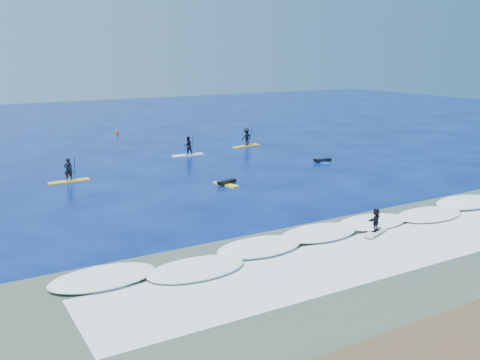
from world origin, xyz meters
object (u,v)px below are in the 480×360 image
sup_paddler_center (188,147)px  marker_buoy (117,133)px  prone_paddler_far (322,161)px  sup_paddler_left (69,173)px  wave_surfer (376,222)px  sup_paddler_right (246,138)px  prone_paddler_near (226,183)px

sup_paddler_center → marker_buoy: (-2.12, 15.66, -0.48)m
prone_paddler_far → marker_buoy: marker_buoy is taller
prone_paddler_far → marker_buoy: bearing=33.7°
sup_paddler_left → wave_surfer: sup_paddler_left is taller
sup_paddler_right → prone_paddler_near: bearing=-136.4°
prone_paddler_near → wave_surfer: bearing=172.0°
wave_surfer → prone_paddler_near: bearing=74.8°
sup_paddler_center → marker_buoy: size_ratio=4.06×
sup_paddler_right → wave_surfer: bearing=-117.0°
prone_paddler_far → wave_surfer: bearing=159.1°
sup_paddler_right → marker_buoy: sup_paddler_right is taller
prone_paddler_far → marker_buoy: (-11.24, 24.89, 0.17)m
sup_paddler_left → prone_paddler_near: size_ratio=1.32×
wave_surfer → sup_paddler_right: bearing=51.6°
sup_paddler_left → sup_paddler_center: sup_paddler_left is taller
sup_paddler_right → wave_surfer: 29.06m
sup_paddler_right → prone_paddler_far: size_ratio=1.42×
sup_paddler_left → sup_paddler_right: bearing=16.2°
prone_paddler_far → marker_buoy: 27.31m
sup_paddler_left → sup_paddler_right: 21.14m
prone_paddler_far → wave_surfer: (-10.00, -17.09, 0.64)m
wave_surfer → sup_paddler_center: bearing=66.5°
sup_paddler_center → sup_paddler_right: bearing=12.8°
sup_paddler_center → prone_paddler_far: bearing=-43.9°
wave_surfer → marker_buoy: bearing=70.1°
sup_paddler_center → sup_paddler_right: (7.52, 1.50, 0.08)m
prone_paddler_far → prone_paddler_near: bearing=113.8°
sup_paddler_right → wave_surfer: size_ratio=1.67×
prone_paddler_near → prone_paddler_far: (11.59, 2.96, 0.00)m
sup_paddler_center → wave_surfer: bearing=-90.4°
sup_paddler_left → sup_paddler_center: 13.57m
sup_paddler_center → wave_surfer: sup_paddler_center is taller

